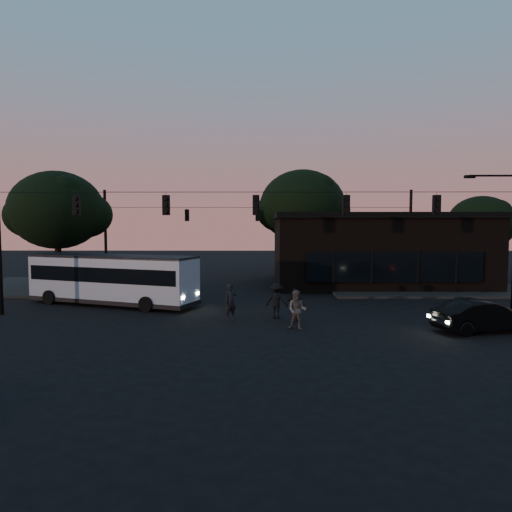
{
  "coord_description": "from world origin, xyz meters",
  "views": [
    {
      "loc": [
        0.18,
        -18.88,
        4.61
      ],
      "look_at": [
        0.0,
        4.0,
        3.0
      ],
      "focal_mm": 32.0,
      "sensor_mm": 36.0,
      "label": 1
    }
  ],
  "objects_px": {
    "pedestrian_a": "(231,302)",
    "pedestrian_d": "(277,301)",
    "pedestrian_c": "(295,305)",
    "bus": "(112,277)",
    "pedestrian_b": "(297,310)",
    "building": "(375,249)",
    "car": "(483,316)"
  },
  "relations": [
    {
      "from": "pedestrian_c",
      "to": "pedestrian_d",
      "type": "height_order",
      "value": "pedestrian_d"
    },
    {
      "from": "bus",
      "to": "car",
      "type": "xyz_separation_m",
      "value": [
        17.93,
        -6.41,
        -0.91
      ]
    },
    {
      "from": "pedestrian_a",
      "to": "bus",
      "type": "bearing_deg",
      "value": 116.45
    },
    {
      "from": "pedestrian_b",
      "to": "pedestrian_c",
      "type": "height_order",
      "value": "pedestrian_b"
    },
    {
      "from": "building",
      "to": "bus",
      "type": "distance_m",
      "value": 19.53
    },
    {
      "from": "pedestrian_a",
      "to": "pedestrian_b",
      "type": "xyz_separation_m",
      "value": [
        3.02,
        -1.92,
        -0.01
      ]
    },
    {
      "from": "building",
      "to": "pedestrian_a",
      "type": "distance_m",
      "value": 16.82
    },
    {
      "from": "building",
      "to": "pedestrian_d",
      "type": "bearing_deg",
      "value": -121.98
    },
    {
      "from": "bus",
      "to": "pedestrian_c",
      "type": "xyz_separation_m",
      "value": [
        10.05,
        -4.54,
        -0.8
      ]
    },
    {
      "from": "building",
      "to": "bus",
      "type": "xyz_separation_m",
      "value": [
        -17.22,
        -9.15,
        -1.11
      ]
    },
    {
      "from": "building",
      "to": "bus",
      "type": "height_order",
      "value": "building"
    },
    {
      "from": "pedestrian_c",
      "to": "pedestrian_d",
      "type": "relative_size",
      "value": 0.92
    },
    {
      "from": "pedestrian_a",
      "to": "pedestrian_b",
      "type": "relative_size",
      "value": 1.01
    },
    {
      "from": "bus",
      "to": "car",
      "type": "distance_m",
      "value": 19.06
    },
    {
      "from": "building",
      "to": "car",
      "type": "bearing_deg",
      "value": -87.37
    },
    {
      "from": "car",
      "to": "pedestrian_a",
      "type": "distance_m",
      "value": 11.16
    },
    {
      "from": "car",
      "to": "pedestrian_b",
      "type": "height_order",
      "value": "pedestrian_b"
    },
    {
      "from": "pedestrian_a",
      "to": "pedestrian_c",
      "type": "xyz_separation_m",
      "value": [
        3.04,
        -0.45,
        -0.07
      ]
    },
    {
      "from": "building",
      "to": "pedestrian_b",
      "type": "height_order",
      "value": "building"
    },
    {
      "from": "building",
      "to": "car",
      "type": "xyz_separation_m",
      "value": [
        0.71,
        -15.56,
        -2.02
      ]
    },
    {
      "from": "pedestrian_a",
      "to": "pedestrian_d",
      "type": "relative_size",
      "value": 1.01
    },
    {
      "from": "car",
      "to": "pedestrian_b",
      "type": "xyz_separation_m",
      "value": [
        -7.9,
        0.39,
        0.17
      ]
    },
    {
      "from": "pedestrian_c",
      "to": "pedestrian_d",
      "type": "distance_m",
      "value": 1.22
    },
    {
      "from": "building",
      "to": "pedestrian_b",
      "type": "distance_m",
      "value": 16.88
    },
    {
      "from": "pedestrian_a",
      "to": "pedestrian_d",
      "type": "height_order",
      "value": "pedestrian_a"
    },
    {
      "from": "pedestrian_d",
      "to": "pedestrian_a",
      "type": "bearing_deg",
      "value": 25.92
    },
    {
      "from": "pedestrian_b",
      "to": "pedestrian_c",
      "type": "distance_m",
      "value": 1.48
    },
    {
      "from": "building",
      "to": "car",
      "type": "height_order",
      "value": "building"
    },
    {
      "from": "bus",
      "to": "pedestrian_b",
      "type": "xyz_separation_m",
      "value": [
        10.03,
        -6.01,
        -0.73
      ]
    },
    {
      "from": "bus",
      "to": "pedestrian_a",
      "type": "relative_size",
      "value": 5.93
    },
    {
      "from": "bus",
      "to": "pedestrian_c",
      "type": "height_order",
      "value": "bus"
    },
    {
      "from": "car",
      "to": "pedestrian_d",
      "type": "height_order",
      "value": "pedestrian_d"
    }
  ]
}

